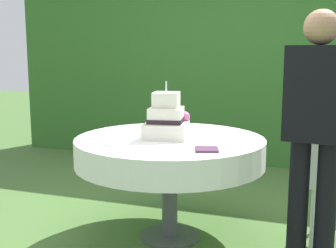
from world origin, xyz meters
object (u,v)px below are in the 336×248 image
object	(u,v)px
wedding_cake	(167,120)
serving_plate_far	(112,144)
cake_table	(170,151)
standing_person	(316,128)
napkin_stack	(207,149)
serving_plate_near	(131,129)

from	to	relation	value
wedding_cake	serving_plate_far	distance (m)	0.45
cake_table	wedding_cake	bearing A→B (deg)	-165.03
cake_table	standing_person	distance (m)	1.06
cake_table	napkin_stack	distance (m)	0.48
serving_plate_far	napkin_stack	world-z (taller)	napkin_stack
wedding_cake	serving_plate_near	distance (m)	0.46
wedding_cake	serving_plate_near	xyz separation A→B (m)	(-0.38, 0.23, -0.12)
standing_person	serving_plate_far	bearing A→B (deg)	-175.66
wedding_cake	serving_plate_near	bearing A→B (deg)	149.12
serving_plate_near	standing_person	distance (m)	1.48
wedding_cake	napkin_stack	distance (m)	0.50
wedding_cake	serving_plate_near	world-z (taller)	wedding_cake
napkin_stack	standing_person	xyz separation A→B (m)	(0.64, 0.05, 0.17)
cake_table	serving_plate_near	bearing A→B (deg)	151.11
standing_person	napkin_stack	bearing A→B (deg)	-175.31
napkin_stack	standing_person	bearing A→B (deg)	4.69
cake_table	serving_plate_near	distance (m)	0.47
napkin_stack	standing_person	size ratio (longest dim) A/B	0.09
cake_table	serving_plate_far	xyz separation A→B (m)	(-0.28, -0.36, 0.10)
napkin_stack	cake_table	bearing A→B (deg)	138.25
serving_plate_near	serving_plate_far	bearing A→B (deg)	-78.36
napkin_stack	wedding_cake	bearing A→B (deg)	140.44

